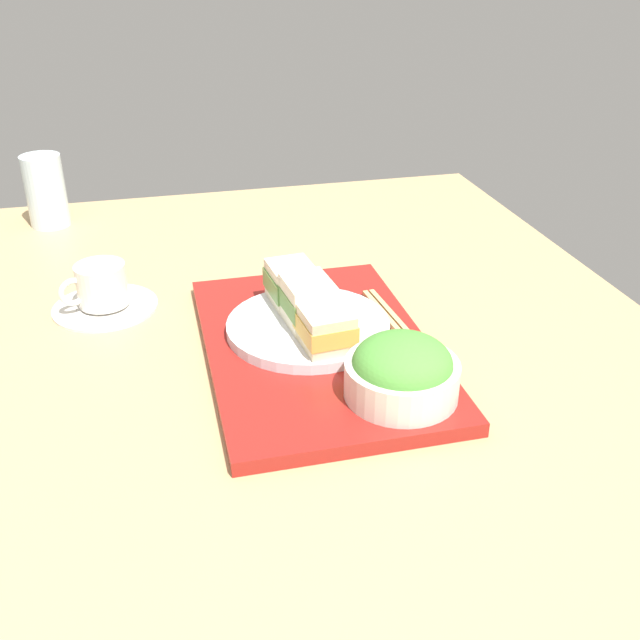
{
  "coord_description": "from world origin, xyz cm",
  "views": [
    {
      "loc": [
        -74.46,
        16.67,
        48.21
      ],
      "look_at": [
        2.94,
        -2.31,
        5.0
      ],
      "focal_mm": 41.23,
      "sensor_mm": 36.0,
      "label": 1
    }
  ],
  "objects_px": {
    "sandwich_near": "(326,329)",
    "salad_bowl": "(402,371)",
    "sandwich_far": "(292,283)",
    "drinking_glass": "(46,191)",
    "sandwich_middle": "(308,301)",
    "chopsticks_pair": "(398,327)",
    "coffee_cup": "(102,292)",
    "sandwich_plate": "(308,327)"
  },
  "relations": [
    {
      "from": "sandwich_far",
      "to": "drinking_glass",
      "type": "distance_m",
      "value": 0.58
    },
    {
      "from": "sandwich_middle",
      "to": "salad_bowl",
      "type": "distance_m",
      "value": 0.18
    },
    {
      "from": "sandwich_middle",
      "to": "sandwich_far",
      "type": "height_order",
      "value": "sandwich_middle"
    },
    {
      "from": "sandwich_plate",
      "to": "coffee_cup",
      "type": "xyz_separation_m",
      "value": [
        0.16,
        0.26,
        0.0
      ]
    },
    {
      "from": "sandwich_plate",
      "to": "coffee_cup",
      "type": "height_order",
      "value": "coffee_cup"
    },
    {
      "from": "sandwich_plate",
      "to": "coffee_cup",
      "type": "distance_m",
      "value": 0.31
    },
    {
      "from": "sandwich_middle",
      "to": "coffee_cup",
      "type": "xyz_separation_m",
      "value": [
        0.16,
        0.26,
        -0.03
      ]
    },
    {
      "from": "sandwich_near",
      "to": "chopsticks_pair",
      "type": "height_order",
      "value": "sandwich_near"
    },
    {
      "from": "salad_bowl",
      "to": "drinking_glass",
      "type": "height_order",
      "value": "drinking_glass"
    },
    {
      "from": "sandwich_plate",
      "to": "sandwich_far",
      "type": "height_order",
      "value": "sandwich_far"
    },
    {
      "from": "sandwich_plate",
      "to": "chopsticks_pair",
      "type": "distance_m",
      "value": 0.12
    },
    {
      "from": "sandwich_middle",
      "to": "sandwich_far",
      "type": "xyz_separation_m",
      "value": [
        0.06,
        0.01,
        -0.0
      ]
    },
    {
      "from": "sandwich_near",
      "to": "salad_bowl",
      "type": "xyz_separation_m",
      "value": [
        -0.1,
        -0.06,
        -0.01
      ]
    },
    {
      "from": "sandwich_near",
      "to": "salad_bowl",
      "type": "bearing_deg",
      "value": -149.11
    },
    {
      "from": "sandwich_near",
      "to": "chopsticks_pair",
      "type": "xyz_separation_m",
      "value": [
        0.04,
        -0.11,
        -0.03
      ]
    },
    {
      "from": "sandwich_near",
      "to": "sandwich_far",
      "type": "xyz_separation_m",
      "value": [
        0.13,
        0.01,
        0.0
      ]
    },
    {
      "from": "sandwich_far",
      "to": "chopsticks_pair",
      "type": "bearing_deg",
      "value": -125.19
    },
    {
      "from": "sandwich_plate",
      "to": "drinking_glass",
      "type": "relative_size",
      "value": 1.65
    },
    {
      "from": "sandwich_middle",
      "to": "drinking_glass",
      "type": "distance_m",
      "value": 0.64
    },
    {
      "from": "chopsticks_pair",
      "to": "sandwich_middle",
      "type": "bearing_deg",
      "value": 79.23
    },
    {
      "from": "sandwich_far",
      "to": "sandwich_middle",
      "type": "bearing_deg",
      "value": -173.47
    },
    {
      "from": "sandwich_far",
      "to": "salad_bowl",
      "type": "bearing_deg",
      "value": -161.86
    },
    {
      "from": "sandwich_near",
      "to": "coffee_cup",
      "type": "bearing_deg",
      "value": 49.26
    },
    {
      "from": "sandwich_plate",
      "to": "salad_bowl",
      "type": "relative_size",
      "value": 1.65
    },
    {
      "from": "drinking_glass",
      "to": "sandwich_near",
      "type": "bearing_deg",
      "value": -148.41
    },
    {
      "from": "salad_bowl",
      "to": "coffee_cup",
      "type": "relative_size",
      "value": 0.87
    },
    {
      "from": "sandwich_middle",
      "to": "drinking_glass",
      "type": "xyz_separation_m",
      "value": [
        0.53,
        0.36,
        0.0
      ]
    },
    {
      "from": "sandwich_plate",
      "to": "sandwich_far",
      "type": "xyz_separation_m",
      "value": [
        0.06,
        0.01,
        0.03
      ]
    },
    {
      "from": "sandwich_plate",
      "to": "sandwich_near",
      "type": "xyz_separation_m",
      "value": [
        -0.06,
        -0.01,
        0.03
      ]
    },
    {
      "from": "sandwich_plate",
      "to": "sandwich_far",
      "type": "relative_size",
      "value": 2.74
    },
    {
      "from": "sandwich_far",
      "to": "chopsticks_pair",
      "type": "height_order",
      "value": "sandwich_far"
    },
    {
      "from": "sandwich_middle",
      "to": "salad_bowl",
      "type": "bearing_deg",
      "value": -157.69
    },
    {
      "from": "sandwich_near",
      "to": "sandwich_far",
      "type": "relative_size",
      "value": 1.01
    },
    {
      "from": "sandwich_plate",
      "to": "sandwich_far",
      "type": "distance_m",
      "value": 0.07
    },
    {
      "from": "sandwich_far",
      "to": "sandwich_plate",
      "type": "bearing_deg",
      "value": -173.47
    },
    {
      "from": "salad_bowl",
      "to": "chopsticks_pair",
      "type": "height_order",
      "value": "salad_bowl"
    },
    {
      "from": "salad_bowl",
      "to": "coffee_cup",
      "type": "xyz_separation_m",
      "value": [
        0.33,
        0.33,
        -0.02
      ]
    },
    {
      "from": "sandwich_near",
      "to": "sandwich_middle",
      "type": "xyz_separation_m",
      "value": [
        0.06,
        0.01,
        0.01
      ]
    },
    {
      "from": "sandwich_far",
      "to": "coffee_cup",
      "type": "relative_size",
      "value": 0.52
    },
    {
      "from": "coffee_cup",
      "to": "drinking_glass",
      "type": "relative_size",
      "value": 1.15
    },
    {
      "from": "drinking_glass",
      "to": "salad_bowl",
      "type": "bearing_deg",
      "value": -148.51
    },
    {
      "from": "sandwich_far",
      "to": "sandwich_near",
      "type": "bearing_deg",
      "value": -173.47
    }
  ]
}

